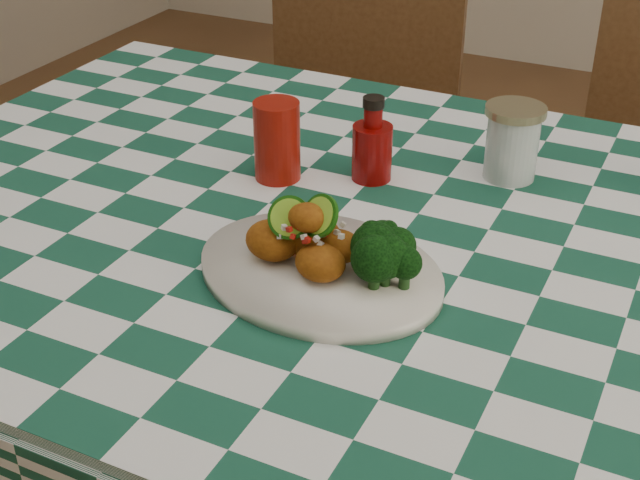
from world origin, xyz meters
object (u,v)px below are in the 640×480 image
at_px(plate, 320,272).
at_px(mason_jar, 512,142).
at_px(fried_chicken_pile, 310,234).
at_px(ketchup_bottle, 372,139).
at_px(red_tumbler, 277,141).
at_px(dining_table, 390,449).
at_px(wooden_chair_left, 342,168).

bearing_deg(plate, mason_jar, 70.39).
relative_size(plate, fried_chicken_pile, 2.45).
xyz_separation_m(plate, ketchup_bottle, (-0.05, 0.28, 0.06)).
distance_m(fried_chicken_pile, ketchup_bottle, 0.29).
relative_size(fried_chicken_pile, mason_jar, 1.15).
bearing_deg(mason_jar, red_tumbler, -153.81).
distance_m(dining_table, red_tumbler, 0.52).
distance_m(red_tumbler, mason_jar, 0.35).
distance_m(plate, red_tumbler, 0.29).
relative_size(dining_table, fried_chicken_pile, 12.60).
bearing_deg(red_tumbler, plate, -51.24).
bearing_deg(plate, wooden_chair_left, 112.67).
distance_m(fried_chicken_pile, mason_jar, 0.41).
bearing_deg(ketchup_bottle, fried_chicken_pile, -82.36).
xyz_separation_m(dining_table, mason_jar, (0.08, 0.23, 0.45)).
relative_size(ketchup_bottle, wooden_chair_left, 0.13).
bearing_deg(ketchup_bottle, mason_jar, 27.18).
distance_m(dining_table, fried_chicken_pile, 0.48).
distance_m(dining_table, mason_jar, 0.51).
xyz_separation_m(plate, fried_chicken_pile, (-0.01, 0.00, 0.05)).
relative_size(plate, ketchup_bottle, 2.48).
relative_size(dining_table, plate, 5.14).
distance_m(plate, mason_jar, 0.41).
xyz_separation_m(red_tumbler, mason_jar, (0.31, 0.15, -0.00)).
bearing_deg(fried_chicken_pile, wooden_chair_left, 111.90).
distance_m(red_tumbler, ketchup_bottle, 0.14).
bearing_deg(red_tumbler, mason_jar, 26.19).
xyz_separation_m(fried_chicken_pile, wooden_chair_left, (-0.34, 0.84, -0.35)).
relative_size(plate, mason_jar, 2.83).
distance_m(ketchup_bottle, wooden_chair_left, 0.73).
relative_size(fried_chicken_pile, wooden_chair_left, 0.13).
bearing_deg(dining_table, fried_chicken_pile, -114.50).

